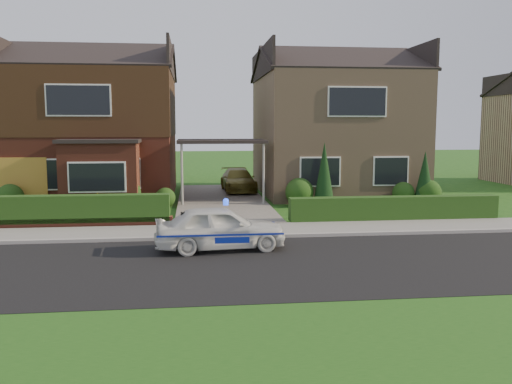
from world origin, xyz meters
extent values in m
plane|color=#1A4A13|center=(0.00, 0.00, 0.00)|extent=(120.00, 120.00, 0.00)
cube|color=black|center=(0.00, 0.00, 0.00)|extent=(60.00, 6.00, 0.02)
cube|color=#9E9993|center=(0.00, 3.05, 0.06)|extent=(60.00, 0.16, 0.12)
cube|color=slate|center=(0.00, 4.10, 0.05)|extent=(60.00, 2.00, 0.10)
cube|color=#1A4A13|center=(0.00, -5.00, 0.00)|extent=(60.00, 4.00, 0.01)
cube|color=#666059|center=(0.00, 11.00, 0.06)|extent=(3.80, 12.00, 0.12)
cube|color=brown|center=(-5.80, 14.00, 2.90)|extent=(7.20, 8.00, 5.80)
cube|color=white|center=(-7.38, 9.98, 1.40)|extent=(1.80, 0.08, 1.30)
cube|color=white|center=(-4.22, 9.98, 1.40)|extent=(1.60, 0.08, 1.30)
cube|color=white|center=(-5.80, 9.98, 4.40)|extent=(2.60, 0.08, 1.30)
cube|color=black|center=(-5.80, 14.00, 4.35)|extent=(7.26, 8.06, 2.90)
cube|color=brown|center=(-4.94, 9.30, 1.35)|extent=(3.00, 1.40, 2.70)
cube|color=black|center=(-4.94, 9.30, 2.77)|extent=(3.20, 1.60, 0.14)
cube|color=#9D7D60|center=(5.80, 14.00, 2.90)|extent=(7.20, 8.00, 5.80)
cube|color=white|center=(4.22, 9.98, 1.40)|extent=(1.80, 0.08, 1.30)
cube|color=white|center=(7.38, 9.98, 1.40)|extent=(1.60, 0.08, 1.30)
cube|color=white|center=(5.80, 9.98, 4.40)|extent=(2.60, 0.08, 1.30)
cube|color=black|center=(0.00, 11.00, 2.70)|extent=(3.80, 3.00, 0.14)
cylinder|color=gray|center=(-1.70, 9.60, 1.35)|extent=(0.10, 0.10, 2.70)
cylinder|color=gray|center=(1.70, 9.60, 1.35)|extent=(0.10, 0.10, 2.70)
cube|color=olive|center=(-8.25, 9.96, 1.05)|extent=(2.20, 0.10, 2.10)
cube|color=brown|center=(-5.80, 5.30, 0.18)|extent=(7.70, 0.25, 0.36)
cube|color=black|center=(-5.80, 5.45, 0.00)|extent=(7.50, 0.55, 0.90)
cube|color=black|center=(5.80, 5.35, 0.00)|extent=(7.50, 0.55, 0.80)
sphere|color=black|center=(-8.50, 9.50, 0.54)|extent=(1.08, 1.08, 1.08)
sphere|color=black|center=(-4.00, 9.30, 0.66)|extent=(1.32, 1.32, 1.32)
sphere|color=black|center=(-2.40, 9.60, 0.42)|extent=(0.84, 0.84, 0.84)
sphere|color=black|center=(3.20, 9.40, 0.60)|extent=(1.20, 1.20, 1.20)
sphere|color=black|center=(7.80, 9.50, 0.48)|extent=(0.96, 0.96, 0.96)
sphere|color=black|center=(8.80, 9.20, 0.54)|extent=(1.08, 1.08, 1.08)
cone|color=black|center=(4.20, 9.20, 1.30)|extent=(0.90, 0.90, 2.60)
cone|color=black|center=(8.60, 9.20, 1.10)|extent=(0.90, 0.90, 2.20)
imported|color=silver|center=(-0.54, 1.68, 0.60)|extent=(1.77, 3.67, 1.21)
sphere|color=#193FF2|center=(-0.36, 1.68, 1.29)|extent=(0.17, 0.17, 0.17)
cube|color=navy|center=(-0.54, 0.96, 0.56)|extent=(3.26, 0.01, 0.05)
cube|color=navy|center=(-0.54, 2.40, 0.56)|extent=(3.26, 0.01, 0.05)
ellipsoid|color=black|center=(-1.53, 1.58, 0.86)|extent=(0.22, 0.17, 0.21)
sphere|color=white|center=(-1.51, 1.52, 0.85)|extent=(0.11, 0.11, 0.11)
sphere|color=black|center=(-1.51, 1.56, 1.00)|extent=(0.13, 0.13, 0.13)
cone|color=black|center=(-1.55, 1.57, 1.06)|extent=(0.04, 0.04, 0.05)
cone|color=black|center=(-1.46, 1.57, 1.06)|extent=(0.04, 0.04, 0.05)
imported|color=brown|center=(1.00, 14.04, 0.67)|extent=(1.70, 3.85, 1.10)
imported|color=gray|center=(-5.60, 6.79, 0.33)|extent=(0.37, 0.26, 0.66)
imported|color=gray|center=(-5.05, 8.30, 0.41)|extent=(0.57, 0.55, 0.82)
imported|color=gray|center=(-2.98, 9.00, 0.34)|extent=(0.43, 0.43, 0.69)
camera|label=1|loc=(-1.26, -12.84, 3.38)|focal=38.00mm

